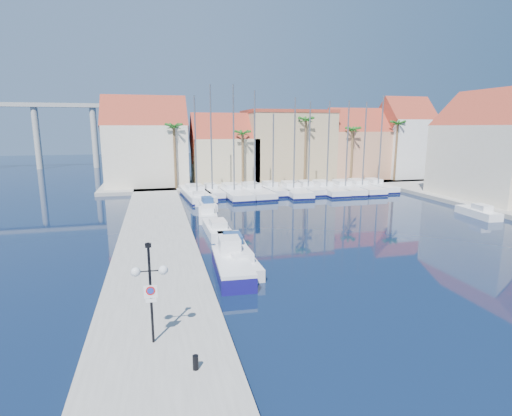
{
  "coord_description": "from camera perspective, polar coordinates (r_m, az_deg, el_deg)",
  "views": [
    {
      "loc": [
        -8.77,
        -16.91,
        9.33
      ],
      "look_at": [
        -1.21,
        13.14,
        3.0
      ],
      "focal_mm": 28.0,
      "sensor_mm": 36.0,
      "label": 1
    }
  ],
  "objects": [
    {
      "name": "shore_north",
      "position": [
        68.17,
        1.98,
        3.88
      ],
      "size": [
        54.0,
        16.0,
        0.5
      ],
      "primitive_type": "cube",
      "color": "gray",
      "rests_on": "ground"
    },
    {
      "name": "palm_0",
      "position": [
        58.97,
        -11.66,
        11.07
      ],
      "size": [
        2.6,
        2.6,
        10.15
      ],
      "color": "brown",
      "rests_on": "shore_north"
    },
    {
      "name": "motorboat_west_1",
      "position": [
        30.8,
        -3.43,
        -5.12
      ],
      "size": [
        2.14,
        5.77,
        1.4
      ],
      "rotation": [
        0.0,
        0.0,
        -0.06
      ],
      "color": "white",
      "rests_on": "ground"
    },
    {
      "name": "sailboat_3",
      "position": [
        55.31,
        -0.4,
        2.45
      ],
      "size": [
        3.9,
        11.36,
        14.0
      ],
      "rotation": [
        0.0,
        0.0,
        0.09
      ],
      "color": "white",
      "rests_on": "ground"
    },
    {
      "name": "sailboat_2",
      "position": [
        54.47,
        -3.29,
        2.3
      ],
      "size": [
        3.62,
        11.36,
        14.66
      ],
      "rotation": [
        0.0,
        0.0,
        0.06
      ],
      "color": "white",
      "rests_on": "ground"
    },
    {
      "name": "motorboat_west_3",
      "position": [
        41.49,
        -6.93,
        -0.81
      ],
      "size": [
        2.36,
        5.79,
        1.4
      ],
      "rotation": [
        0.0,
        0.0,
        -0.1
      ],
      "color": "white",
      "rests_on": "ground"
    },
    {
      "name": "sailboat_0",
      "position": [
        53.67,
        -8.55,
        2.02
      ],
      "size": [
        4.05,
        12.05,
        13.17
      ],
      "rotation": [
        0.0,
        0.0,
        0.08
      ],
      "color": "white",
      "rests_on": "ground"
    },
    {
      "name": "viaduct",
      "position": [
        103.45,
        -31.74,
        10.36
      ],
      "size": [
        48.0,
        2.2,
        14.45
      ],
      "color": "#9E9E99",
      "rests_on": "ground"
    },
    {
      "name": "sailboat_10",
      "position": [
        62.63,
        16.81,
        3.06
      ],
      "size": [
        2.59,
        9.06,
        13.75
      ],
      "rotation": [
        0.0,
        0.0,
        -0.02
      ],
      "color": "white",
      "rests_on": "ground"
    },
    {
      "name": "building_1",
      "position": [
        64.93,
        -4.6,
        7.95
      ],
      "size": [
        10.3,
        8.0,
        11.0
      ],
      "color": "beige",
      "rests_on": "shore_north"
    },
    {
      "name": "motorboat_west_0",
      "position": [
        27.1,
        -2.57,
        -7.46
      ],
      "size": [
        2.12,
        6.36,
        1.4
      ],
      "rotation": [
        0.0,
        0.0,
        0.02
      ],
      "color": "white",
      "rests_on": "ground"
    },
    {
      "name": "fishing_boat",
      "position": [
        25.8,
        -3.48,
        -7.96
      ],
      "size": [
        2.37,
        6.28,
        2.17
      ],
      "rotation": [
        0.0,
        0.0,
        -0.05
      ],
      "color": "navy",
      "rests_on": "ground"
    },
    {
      "name": "sailboat_8",
      "position": [
        59.5,
        12.43,
        2.82
      ],
      "size": [
        3.53,
        10.49,
        12.87
      ],
      "rotation": [
        0.0,
        0.0,
        -0.08
      ],
      "color": "white",
      "rests_on": "ground"
    },
    {
      "name": "motorboat_west_5",
      "position": [
        50.42,
        -8.28,
        1.35
      ],
      "size": [
        1.85,
        5.73,
        1.4
      ],
      "rotation": [
        0.0,
        0.0,
        0.0
      ],
      "color": "white",
      "rests_on": "ground"
    },
    {
      "name": "motorboat_east_1",
      "position": [
        48.08,
        29.2,
        -0.51
      ],
      "size": [
        2.1,
        5.37,
        1.4
      ],
      "rotation": [
        0.0,
        0.0,
        -0.08
      ],
      "color": "white",
      "rests_on": "ground"
    },
    {
      "name": "palm_1",
      "position": [
        60.29,
        -1.93,
        10.4
      ],
      "size": [
        2.6,
        2.6,
        9.15
      ],
      "color": "brown",
      "rests_on": "shore_north"
    },
    {
      "name": "ground",
      "position": [
        21.21,
        12.33,
        -14.83
      ],
      "size": [
        260.0,
        260.0,
        0.0
      ],
      "primitive_type": "plane",
      "color": "black",
      "rests_on": "ground"
    },
    {
      "name": "sailboat_7",
      "position": [
        58.35,
        9.81,
        2.75
      ],
      "size": [
        2.87,
        10.63,
        12.76
      ],
      "rotation": [
        0.0,
        0.0,
        0.01
      ],
      "color": "white",
      "rests_on": "ground"
    },
    {
      "name": "motorboat_west_2",
      "position": [
        35.4,
        -5.57,
        -2.94
      ],
      "size": [
        1.95,
        5.92,
        1.4
      ],
      "rotation": [
        0.0,
        0.0,
        0.01
      ],
      "color": "white",
      "rests_on": "ground"
    },
    {
      "name": "quay_west",
      "position": [
        31.73,
        -14.01,
        -5.43
      ],
      "size": [
        6.0,
        77.0,
        0.5
      ],
      "primitive_type": "cube",
      "color": "gray",
      "rests_on": "ground"
    },
    {
      "name": "building_0",
      "position": [
        63.98,
        -15.4,
        8.62
      ],
      "size": [
        12.3,
        9.0,
        13.5
      ],
      "color": "beige",
      "rests_on": "shore_north"
    },
    {
      "name": "sailboat_4",
      "position": [
        56.77,
        2.25,
        2.68
      ],
      "size": [
        2.91,
        8.74,
        11.05
      ],
      "rotation": [
        0.0,
        0.0,
        0.07
      ],
      "color": "white",
      "rests_on": "ground"
    },
    {
      "name": "palm_3",
      "position": [
        66.46,
        13.69,
        10.6
      ],
      "size": [
        2.6,
        2.6,
        9.65
      ],
      "color": "brown",
      "rests_on": "shore_north"
    },
    {
      "name": "building_6",
      "position": [
        57.82,
        31.0,
        7.13
      ],
      "size": [
        9.0,
        14.3,
        13.5
      ],
      "color": "beige",
      "rests_on": "shore_east"
    },
    {
      "name": "palm_4",
      "position": [
        70.52,
        19.6,
        11.07
      ],
      "size": [
        2.6,
        2.6,
        10.65
      ],
      "color": "brown",
      "rests_on": "shore_north"
    },
    {
      "name": "sailboat_6",
      "position": [
        58.09,
        7.27,
        2.82
      ],
      "size": [
        2.54,
        8.82,
        12.72
      ],
      "rotation": [
        0.0,
        0.0,
        0.03
      ],
      "color": "white",
      "rests_on": "ground"
    },
    {
      "name": "building_2",
      "position": [
        68.53,
        4.46,
        8.94
      ],
      "size": [
        14.2,
        10.2,
        11.5
      ],
      "color": "tan",
      "rests_on": "shore_north"
    },
    {
      "name": "sailboat_1",
      "position": [
        55.09,
        -6.35,
        2.43
      ],
      "size": [
        2.64,
        8.32,
        14.72
      ],
      "rotation": [
        0.0,
        0.0,
        0.06
      ],
      "color": "white",
      "rests_on": "ground"
    },
    {
      "name": "bollard",
      "position": [
        15.96,
        -8.63,
        -20.98
      ],
      "size": [
        0.22,
        0.22,
        0.56
      ],
      "primitive_type": "cylinder",
      "color": "black",
      "rests_on": "quay_west"
    },
    {
      "name": "building_4",
      "position": [
        76.11,
        20.33,
        9.06
      ],
      "size": [
        8.3,
        8.0,
        14.0
      ],
      "color": "white",
      "rests_on": "shore_north"
    },
    {
      "name": "sailboat_5",
      "position": [
        56.54,
        5.21,
        2.59
      ],
      "size": [
        3.62,
        11.3,
        13.18
      ],
      "rotation": [
        0.0,
        0.0,
        -0.06
      ],
      "color": "white",
      "rests_on": "ground"
    },
    {
      "name": "motorboat_west_4",
      "position": [
        46.69,
        -7.03,
        0.57
      ],
      "size": [
        1.85,
        5.22,
        1.4
      ],
      "rotation": [
        0.0,
        0.0,
        0.04
      ],
      "color": "white",
      "rests_on": "ground"
    },
    {
      "name": "sailboat_9",
      "position": [
        61.0,
        14.66,
        2.92
      ],
      "size": [
        3.03,
        10.7,
        12.75
      ],
      "rotation": [
        0.0,
        0.0,
        -0.02
      ],
      "color": "white",
      "rests_on": "ground"
    },
    {
      "name": "palm_2",
      "position": [
        63.16,
        7.16,
        12.08
      ],
      "size": [
        2.6,
        2.6,
        11.15
      ],
      "color": "brown",
      "rests_on": "shore_north"
    },
    {
      "name": "building_3",
      "position": [
        72.36,
        13.86,
        8.46
      ],
      "size": [
        10.3,
        8.0,
        12.0
      ],
      "color": "tan",
      "rests_on": "shore_north"
    },
    {
      "name": "lamp_post",
      "position": [
        16.89,
        -14.91,
        -9.64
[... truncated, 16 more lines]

